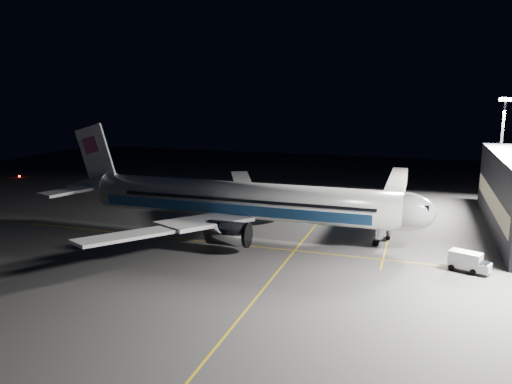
{
  "coord_description": "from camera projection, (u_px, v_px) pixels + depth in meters",
  "views": [
    {
      "loc": [
        25.92,
        -70.73,
        21.95
      ],
      "look_at": [
        1.23,
        3.28,
        6.0
      ],
      "focal_mm": 35.0,
      "sensor_mm": 36.0,
      "label": 1
    }
  ],
  "objects": [
    {
      "name": "ground",
      "position": [
        242.0,
        233.0,
        78.17
      ],
      "size": [
        200.0,
        200.0,
        0.0
      ],
      "primitive_type": "plane",
      "color": "#4C4C4F",
      "rests_on": "ground"
    },
    {
      "name": "airliner",
      "position": [
        235.0,
        200.0,
        77.47
      ],
      "size": [
        61.48,
        54.22,
        16.64
      ],
      "color": "silver",
      "rests_on": "ground"
    },
    {
      "name": "service_truck",
      "position": [
        469.0,
        261.0,
        61.27
      ],
      "size": [
        5.13,
        3.55,
        2.45
      ],
      "rotation": [
        0.0,
        0.0,
        -0.38
      ],
      "color": "silver",
      "rests_on": "ground"
    },
    {
      "name": "floodlight_mast_north",
      "position": [
        501.0,
        143.0,
        93.02
      ],
      "size": [
        2.4,
        0.68,
        20.7
      ],
      "color": "#59595E",
      "rests_on": "ground"
    },
    {
      "name": "baggage_tug",
      "position": [
        225.0,
        213.0,
        87.57
      ],
      "size": [
        2.13,
        1.72,
        1.54
      ],
      "rotation": [
        0.0,
        0.0,
        0.02
      ],
      "color": "black",
      "rests_on": "ground"
    },
    {
      "name": "jet_bridge",
      "position": [
        395.0,
        191.0,
        87.21
      ],
      "size": [
        3.6,
        34.4,
        6.3
      ],
      "color": "#B2B2B7",
      "rests_on": "ground"
    },
    {
      "name": "safety_cone_a",
      "position": [
        269.0,
        217.0,
        87.15
      ],
      "size": [
        0.36,
        0.36,
        0.54
      ],
      "primitive_type": "cone",
      "color": "#EF530A",
      "rests_on": "ground"
    },
    {
      "name": "safety_cone_c",
      "position": [
        247.0,
        224.0,
        81.99
      ],
      "size": [
        0.38,
        0.38,
        0.58
      ],
      "primitive_type": "cone",
      "color": "#EF530A",
      "rests_on": "ground"
    },
    {
      "name": "guide_line_main",
      "position": [
        304.0,
        239.0,
        75.07
      ],
      "size": [
        0.25,
        80.0,
        0.01
      ],
      "primitive_type": "cube",
      "color": "gold",
      "rests_on": "ground"
    },
    {
      "name": "safety_cone_b",
      "position": [
        288.0,
        218.0,
        86.11
      ],
      "size": [
        0.37,
        0.37,
        0.56
      ],
      "primitive_type": "cone",
      "color": "#EF530A",
      "rests_on": "ground"
    },
    {
      "name": "guide_line_side",
      "position": [
        391.0,
        229.0,
        80.64
      ],
      "size": [
        0.25,
        40.0,
        0.01
      ],
      "primitive_type": "cube",
      "color": "gold",
      "rests_on": "ground"
    },
    {
      "name": "guide_line_cross",
      "position": [
        228.0,
        244.0,
        72.59
      ],
      "size": [
        70.0,
        0.25,
        0.01
      ],
      "primitive_type": "cube",
      "color": "gold",
      "rests_on": "ground"
    }
  ]
}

